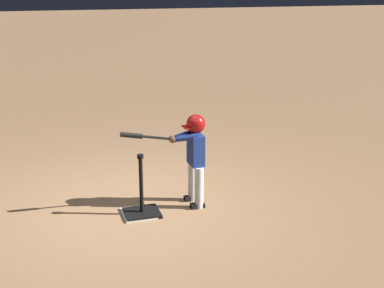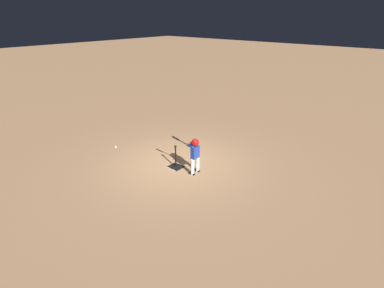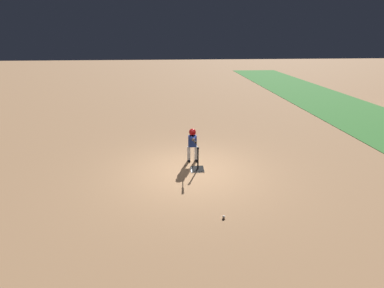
# 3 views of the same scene
# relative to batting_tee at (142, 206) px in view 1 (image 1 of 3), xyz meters

# --- Properties ---
(ground_plane) EXTENTS (90.00, 90.00, 0.00)m
(ground_plane) POSITION_rel_batting_tee_xyz_m (0.13, -0.22, -0.11)
(ground_plane) COLOR #99704C
(home_plate) EXTENTS (0.45, 0.45, 0.02)m
(home_plate) POSITION_rel_batting_tee_xyz_m (0.02, -0.02, -0.10)
(home_plate) COLOR white
(home_plate) RESTS_ON ground_plane
(batting_tee) EXTENTS (0.43, 0.39, 0.78)m
(batting_tee) POSITION_rel_batting_tee_xyz_m (0.00, 0.00, 0.00)
(batting_tee) COLOR black
(batting_tee) RESTS_ON ground_plane
(batter_child) EXTENTS (1.07, 0.37, 1.19)m
(batter_child) POSITION_rel_batting_tee_xyz_m (-0.70, -0.12, 0.64)
(batter_child) COLOR silver
(batter_child) RESTS_ON ground_plane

